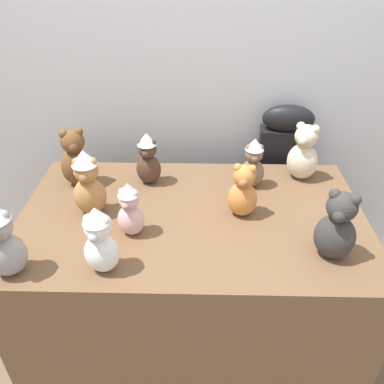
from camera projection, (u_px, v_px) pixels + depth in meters
The scene contains 14 objects.
ground_plane at pixel (191, 369), 1.97m from camera, with size 10.00×10.00×0.00m, color brown.
wall_back at pixel (195, 54), 2.05m from camera, with size 7.00×0.08×2.60m, color silver.
display_table at pixel (192, 277), 1.96m from camera, with size 1.54×0.92×0.79m, color brown.
instrument_case at pixel (278, 189), 2.36m from camera, with size 0.29×0.14×1.07m.
teddy_bear_snow at pixel (100, 241), 1.39m from camera, with size 0.14×0.12×0.28m.
teddy_bear_cocoa at pixel (148, 159), 1.90m from camera, with size 0.13×0.11×0.27m.
teddy_bear_charcoal at pixel (337, 228), 1.45m from camera, with size 0.19×0.18×0.30m.
teddy_bear_blush at pixel (130, 210), 1.57m from camera, with size 0.13×0.12×0.25m.
teddy_bear_chestnut at pixel (76, 159), 1.89m from camera, with size 0.18×0.17×0.29m.
teddy_bear_cream at pixel (303, 154), 1.93m from camera, with size 0.20×0.19×0.30m.
teddy_bear_caramel at pixel (88, 183), 1.68m from camera, with size 0.15×0.13×0.31m.
teddy_bear_ginger at pixel (243, 192), 1.68m from camera, with size 0.15×0.13×0.25m.
teddy_bear_mocha at pixel (253, 163), 1.88m from camera, with size 0.12×0.10×0.25m.
teddy_bear_ash at pixel (2, 241), 1.37m from camera, with size 0.17×0.16×0.31m.
Camera 1 is at (0.03, -1.15, 1.84)m, focal length 36.77 mm.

